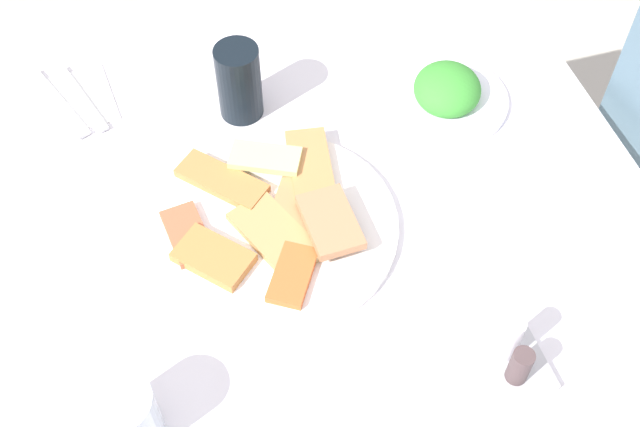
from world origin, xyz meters
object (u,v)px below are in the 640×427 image
pide_platter (275,221)px  drinking_glass (124,416)px  dining_table (347,255)px  soda_can (239,82)px  paper_napkin (70,102)px  spoon (81,98)px  condiment_caddy (511,359)px  fork (58,103)px  salad_plate_greens (447,93)px

pide_platter → drinking_glass: bearing=-45.1°
dining_table → soda_can: bearing=-160.5°
dining_table → soda_can: size_ratio=9.04×
pide_platter → paper_napkin: (-0.32, -0.24, -0.01)m
spoon → condiment_caddy: (0.60, 0.44, 0.02)m
dining_table → fork: bearing=-133.9°
paper_napkin → soda_can: bearing=69.7°
fork → pide_platter: bearing=17.7°
salad_plate_greens → paper_napkin: bearing=-106.5°
dining_table → spoon: 0.48m
dining_table → salad_plate_greens: salad_plate_greens is taller
pide_platter → drinking_glass: (0.23, -0.24, 0.03)m
salad_plate_greens → fork: (-0.16, -0.57, -0.01)m
fork → spoon: bearing=68.2°
spoon → dining_table: bearing=25.2°
spoon → paper_napkin: bearing=-107.8°
soda_can → fork: soda_can is taller
pide_platter → soda_can: 0.23m
fork → spoon: (0.00, 0.04, 0.00)m
soda_can → pide_platter: bearing=-1.8°
pide_platter → condiment_caddy: bearing=37.0°
pide_platter → salad_plate_greens: 0.35m
soda_can → drinking_glass: (0.46, -0.24, -0.02)m
paper_napkin → fork: bearing=-90.0°
salad_plate_greens → spoon: bearing=-107.0°
salad_plate_greens → soda_can: (-0.07, -0.31, 0.04)m
pide_platter → fork: 0.41m
drinking_glass → condiment_caddy: drinking_glass is taller
dining_table → soda_can: 0.30m
paper_napkin → fork: size_ratio=0.75×
pide_platter → condiment_caddy: 0.36m
soda_can → spoon: soda_can is taller
dining_table → drinking_glass: bearing=-57.9°
salad_plate_greens → soda_can: size_ratio=1.57×
dining_table → paper_napkin: 0.49m
salad_plate_greens → pide_platter: bearing=-63.9°
paper_napkin → drinking_glass: bearing=0.8°
fork → soda_can: bearing=49.2°
pide_platter → paper_napkin: size_ratio=2.59×
soda_can → paper_napkin: soda_can is taller
salad_plate_greens → drinking_glass: (0.39, -0.55, 0.02)m
paper_napkin → condiment_caddy: bearing=37.2°
drinking_glass → fork: drinking_glass is taller
fork → salad_plate_greens: bearing=52.2°
salad_plate_greens → condiment_caddy: bearing=-12.4°
soda_can → salad_plate_greens: bearing=76.7°
dining_table → fork: size_ratio=6.43×
dining_table → salad_plate_greens: bearing=129.7°
dining_table → spoon: bearing=-136.9°
spoon → condiment_caddy: bearing=18.3°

